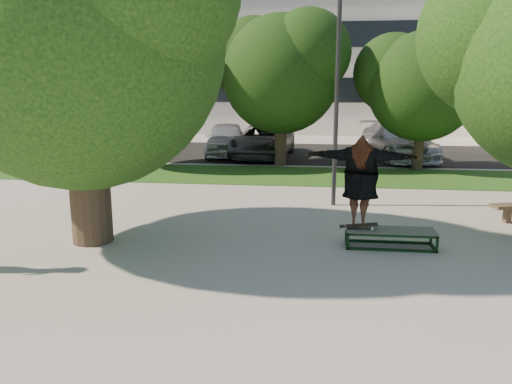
# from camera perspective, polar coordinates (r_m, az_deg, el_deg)

# --- Properties ---
(ground) EXTENTS (120.00, 120.00, 0.00)m
(ground) POSITION_cam_1_polar(r_m,az_deg,el_deg) (9.33, 3.51, -8.45)
(ground) COLOR #9E9791
(ground) RESTS_ON ground
(grass_strip) EXTENTS (30.00, 4.00, 0.02)m
(grass_strip) POSITION_cam_1_polar(r_m,az_deg,el_deg) (18.52, 8.40, 1.78)
(grass_strip) COLOR #1D4A15
(grass_strip) RESTS_ON ground
(asphalt_strip) EXTENTS (40.00, 8.00, 0.01)m
(asphalt_strip) POSITION_cam_1_polar(r_m,az_deg,el_deg) (24.95, 5.77, 4.46)
(asphalt_strip) COLOR black
(asphalt_strip) RESTS_ON ground
(tree_left) EXTENTS (6.96, 5.95, 7.12)m
(tree_left) POSITION_cam_1_polar(r_m,az_deg,el_deg) (10.99, -19.87, 17.42)
(tree_left) COLOR #38281E
(tree_left) RESTS_ON ground
(bg_tree_left) EXTENTS (5.28, 4.51, 5.77)m
(bg_tree_left) POSITION_cam_1_polar(r_m,az_deg,el_deg) (21.03, -13.03, 13.01)
(bg_tree_left) COLOR #38281E
(bg_tree_left) RESTS_ON ground
(bg_tree_mid) EXTENTS (5.76, 4.92, 6.24)m
(bg_tree_mid) POSITION_cam_1_polar(r_m,az_deg,el_deg) (20.88, 2.71, 14.08)
(bg_tree_mid) COLOR #38281E
(bg_tree_mid) RESTS_ON ground
(bg_tree_right) EXTENTS (5.04, 4.31, 5.43)m
(bg_tree_right) POSITION_cam_1_polar(r_m,az_deg,el_deg) (20.68, 18.34, 12.07)
(bg_tree_right) COLOR #38281E
(bg_tree_right) RESTS_ON ground
(lamppost) EXTENTS (0.25, 0.15, 6.11)m
(lamppost) POSITION_cam_1_polar(r_m,az_deg,el_deg) (13.74, 9.24, 11.42)
(lamppost) COLOR #2D2D30
(lamppost) RESTS_ON ground
(office_building) EXTENTS (30.00, 14.12, 16.00)m
(office_building) POSITION_cam_1_polar(r_m,az_deg,el_deg) (41.06, 3.60, 18.62)
(office_building) COLOR beige
(office_building) RESTS_ON ground
(grind_box) EXTENTS (1.80, 0.60, 0.38)m
(grind_box) POSITION_cam_1_polar(r_m,az_deg,el_deg) (10.67, 15.07, -5.12)
(grind_box) COLOR black
(grind_box) RESTS_ON ground
(skater_rig) EXTENTS (2.35, 1.01, 1.93)m
(skater_rig) POSITION_cam_1_polar(r_m,az_deg,el_deg) (10.32, 11.86, 1.26)
(skater_rig) COLOR white
(skater_rig) RESTS_ON grind_box
(car_silver_a) EXTENTS (2.54, 4.89, 1.59)m
(car_silver_a) POSITION_cam_1_polar(r_m,az_deg,el_deg) (23.86, -3.42, 6.07)
(car_silver_a) COLOR silver
(car_silver_a) RESTS_ON asphalt_strip
(car_dark) EXTENTS (1.77, 4.32, 1.39)m
(car_dark) POSITION_cam_1_polar(r_m,az_deg,el_deg) (24.58, 1.67, 6.03)
(car_dark) COLOR black
(car_dark) RESTS_ON asphalt_strip
(car_grey) EXTENTS (2.84, 5.53, 1.49)m
(car_grey) POSITION_cam_1_polar(r_m,az_deg,el_deg) (23.30, 0.76, 5.82)
(car_grey) COLOR #535357
(car_grey) RESTS_ON asphalt_strip
(car_silver_b) EXTENTS (3.38, 5.98, 1.63)m
(car_silver_b) POSITION_cam_1_polar(r_m,az_deg,el_deg) (23.55, 15.85, 5.61)
(car_silver_b) COLOR silver
(car_silver_b) RESTS_ON asphalt_strip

